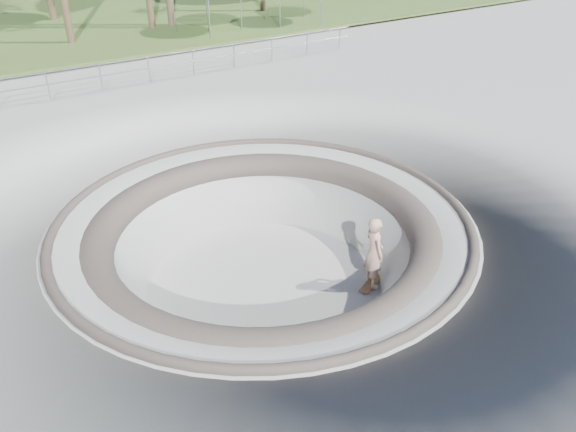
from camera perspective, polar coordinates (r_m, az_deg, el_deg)
name	(u,v)px	position (r m, az deg, el deg)	size (l,w,h in m)	color
ground	(263,220)	(13.76, -2.57, -0.40)	(180.00, 180.00, 0.00)	#ABACA6
skate_bowl	(264,280)	(14.77, -2.41, -6.53)	(14.00, 14.00, 4.10)	#ABACA6
distant_hills	(12,43)	(69.47, -26.26, 15.48)	(103.20, 45.00, 28.60)	brown
safety_railing	(101,77)	(23.83, -18.51, 13.26)	(25.00, 0.06, 1.03)	gray
skateboard	(371,283)	(14.79, 8.44, -6.79)	(0.93, 0.57, 0.09)	#9A6B3D
skater	(374,252)	(14.23, 8.73, -3.61)	(0.70, 0.46, 1.93)	tan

